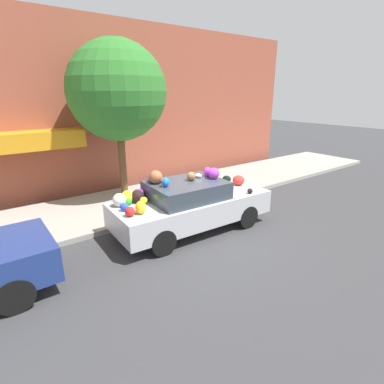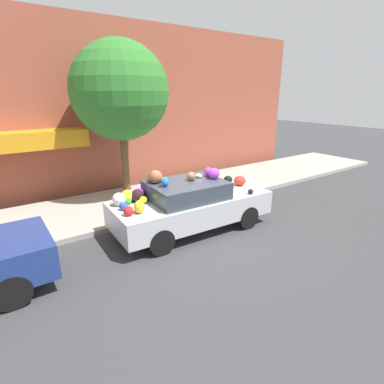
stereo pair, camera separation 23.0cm
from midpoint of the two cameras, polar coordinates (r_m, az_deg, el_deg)
name	(u,v)px [view 2 (the right image)]	position (r m, az deg, el deg)	size (l,w,h in m)	color
ground_plane	(192,229)	(8.33, 0.80, -7.06)	(60.00, 60.00, 0.00)	#38383A
sidewalk_curb	(147,199)	(10.44, -7.89, -1.41)	(24.00, 3.20, 0.14)	#9E998E
building_facade	(113,109)	(11.83, -14.26, 15.05)	(18.00, 1.20, 6.07)	#9E4C38
street_tree	(120,91)	(10.12, -12.89, 18.17)	(3.08, 3.08, 5.02)	brown
fire_hydrant	(201,186)	(10.39, 2.29, 1.08)	(0.20, 0.20, 0.70)	red
art_car	(190,204)	(8.01, 0.35, -2.23)	(4.36, 1.88, 1.72)	#B7BABF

